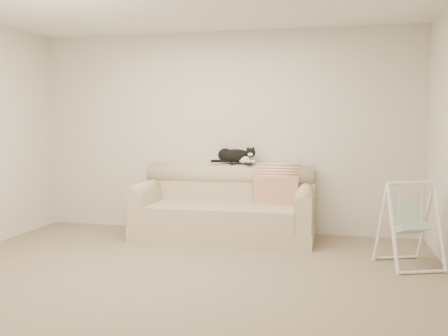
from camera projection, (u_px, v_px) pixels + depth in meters
name	position (u px, v px, depth m)	size (l,w,h in m)	color
ground_plane	(179.00, 274.00, 4.70)	(5.00, 5.00, 0.00)	#756551
room_shell	(178.00, 111.00, 4.57)	(5.04, 4.04, 2.60)	beige
sofa	(225.00, 209.00, 6.23)	(2.20, 0.93, 0.90)	tan
remote_a	(236.00, 163.00, 6.39)	(0.18, 0.14, 0.03)	black
remote_b	(247.00, 164.00, 6.33)	(0.17, 0.14, 0.02)	black
tuxedo_cat	(236.00, 156.00, 6.39)	(0.58, 0.22, 0.23)	black
throw_blanket	(277.00, 179.00, 6.28)	(0.56, 0.38, 0.58)	#BB4E29
baby_swing	(409.00, 224.00, 4.92)	(0.68, 0.70, 0.86)	white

